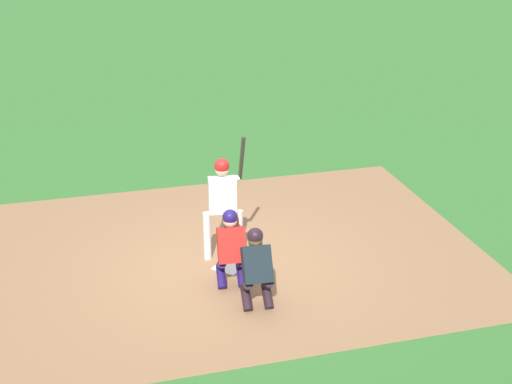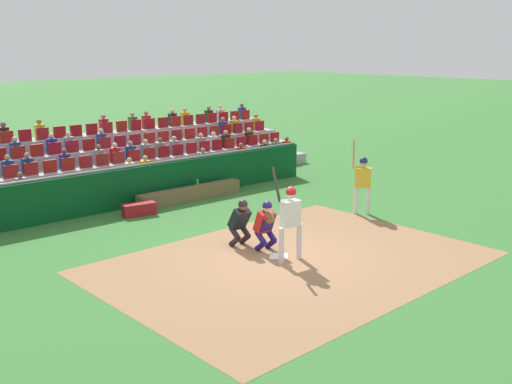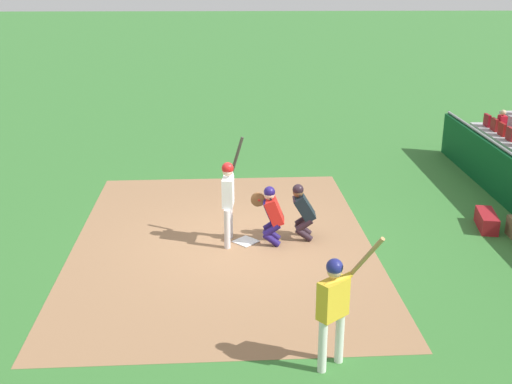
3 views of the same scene
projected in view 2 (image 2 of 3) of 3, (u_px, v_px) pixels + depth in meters
ground_plane at (279, 257)px, 14.56m from camera, size 160.00×160.00×0.00m
infield_dirt_patch at (293, 262)px, 14.19m from camera, size 8.93×6.55×0.01m
home_plate_marker at (279, 256)px, 14.55m from camera, size 0.62×0.62×0.02m
batter_at_plate at (290, 215)px, 14.04m from camera, size 0.68×0.47×2.26m
catcher_crouching at (266, 223)px, 14.83m from camera, size 0.49×0.72×1.30m
home_plate_umpire at (241, 220)px, 15.18m from camera, size 0.48×0.52×1.25m
dugout_wall at (138, 186)px, 19.17m from camera, size 13.84×0.24×1.32m
dugout_bench at (190, 194)px, 19.89m from camera, size 3.86×0.40×0.44m
water_bottle_on_bench at (197, 182)px, 20.09m from camera, size 0.07×0.07×0.20m
equipment_duffel_bag at (139, 209)px, 18.11m from camera, size 1.04×0.53×0.37m
on_deck_batter at (362, 179)px, 18.07m from camera, size 0.51×0.88×2.16m
bleacher_stand at (81, 166)px, 22.15m from camera, size 18.48×4.02×2.36m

